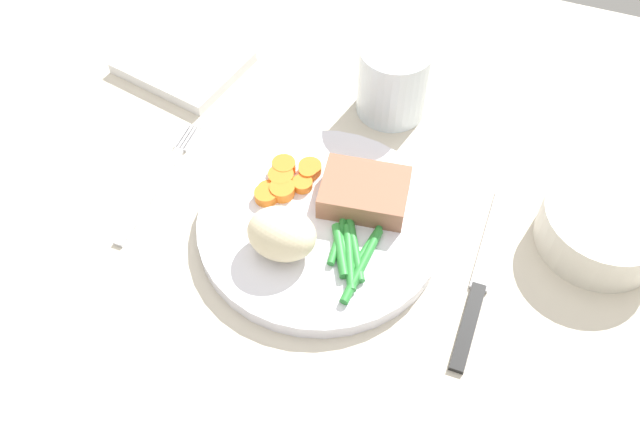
{
  "coord_description": "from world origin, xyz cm",
  "views": [
    {
      "loc": [
        17.13,
        -37.47,
        58.87
      ],
      "look_at": [
        3.02,
        0.88,
        4.6
      ],
      "focal_mm": 40.6,
      "sensor_mm": 36.0,
      "label": 1
    }
  ],
  "objects": [
    {
      "name": "water_glass",
      "position": [
        4.62,
        19.13,
        5.54
      ],
      "size": [
        7.65,
        7.65,
        8.31
      ],
      "color": "silver",
      "rests_on": "dining_table"
    },
    {
      "name": "dining_table",
      "position": [
        0.0,
        0.0,
        1.0
      ],
      "size": [
        120.0,
        90.0,
        2.0
      ],
      "color": "beige",
      "rests_on": "ground"
    },
    {
      "name": "salad_bowl",
      "position": [
        28.28,
        8.82,
        4.57
      ],
      "size": [
        11.88,
        11.88,
        4.56
      ],
      "color": "silver",
      "rests_on": "dining_table"
    },
    {
      "name": "fork",
      "position": [
        -14.38,
        0.62,
        2.2
      ],
      "size": [
        1.44,
        16.6,
        0.4
      ],
      "rotation": [
        0.0,
        0.0,
        0.07
      ],
      "color": "silver",
      "rests_on": "dining_table"
    },
    {
      "name": "knife",
      "position": [
        18.9,
        0.59,
        2.2
      ],
      "size": [
        1.7,
        20.5,
        0.64
      ],
      "rotation": [
        0.0,
        0.0,
        -0.01
      ],
      "color": "black",
      "rests_on": "dining_table"
    },
    {
      "name": "dinner_plate",
      "position": [
        3.02,
        0.88,
        2.8
      ],
      "size": [
        23.5,
        23.5,
        1.6
      ],
      "primitive_type": "cylinder",
      "color": "white",
      "rests_on": "dining_table"
    },
    {
      "name": "carrot_slices",
      "position": [
        -1.65,
        3.91,
        4.12
      ],
      "size": [
        5.23,
        6.99,
        1.18
      ],
      "color": "orange",
      "rests_on": "dinner_plate"
    },
    {
      "name": "napkin",
      "position": [
        -19.88,
        17.31,
        2.68
      ],
      "size": [
        15.13,
        13.31,
        1.36
      ],
      "primitive_type": "cube",
      "rotation": [
        0.0,
        0.0,
        -0.21
      ],
      "color": "white",
      "rests_on": "dining_table"
    },
    {
      "name": "mashed_potatoes",
      "position": [
        0.9,
        -3.35,
        5.86
      ],
      "size": [
        6.41,
        5.24,
        4.52
      ],
      "primitive_type": "ellipsoid",
      "color": "beige",
      "rests_on": "dinner_plate"
    },
    {
      "name": "meat_portion",
      "position": [
        6.19,
        4.58,
        4.86
      ],
      "size": [
        8.98,
        7.28,
        2.53
      ],
      "primitive_type": "cube",
      "rotation": [
        0.0,
        0.0,
        0.14
      ],
      "color": "#936047",
      "rests_on": "dinner_plate"
    },
    {
      "name": "green_beans",
      "position": [
        7.0,
        -1.77,
        3.99
      ],
      "size": [
        4.82,
        11.06,
        0.89
      ],
      "color": "#2D8C38",
      "rests_on": "dinner_plate"
    }
  ]
}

